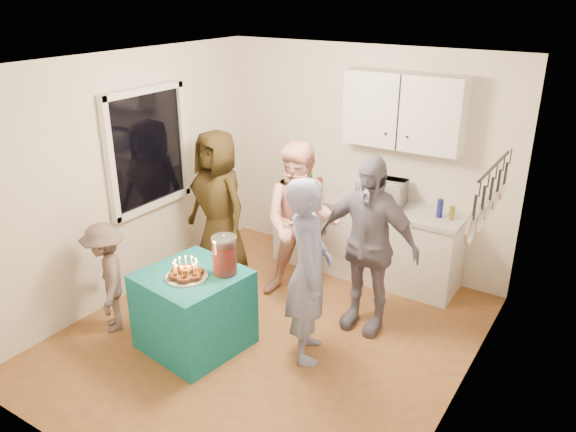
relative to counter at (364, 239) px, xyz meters
The scene contains 19 objects.
floor 1.76m from the counter, 96.71° to the right, with size 4.00×4.00×0.00m, color brown.
ceiling 2.76m from the counter, 96.71° to the right, with size 4.00×4.00×0.00m, color white.
back_wall 0.94m from the counter, 123.69° to the left, with size 3.60×3.60×0.00m, color silver.
left_wall 2.77m from the counter, 139.64° to the right, with size 4.00×4.00×0.00m, color silver.
right_wall 2.49m from the counter, 46.74° to the right, with size 4.00×4.00×0.00m, color silver.
window_night 2.66m from the counter, 144.60° to the right, with size 0.04×1.00×1.20m, color black.
counter is the anchor object (origin of this frame).
countertop 0.46m from the counter, 90.00° to the right, with size 2.24×0.62×0.05m, color beige.
upper_cabinet 1.56m from the counter, 26.57° to the left, with size 1.30×0.30×0.80m, color white.
pot_rack 2.16m from the counter, 33.34° to the right, with size 0.12×1.00×0.60m, color black.
microwave 0.65m from the counter, ahead, with size 0.52×0.35×0.29m, color white.
party_table 2.30m from the counter, 107.98° to the right, with size 0.85×0.85×0.76m, color #116E71.
donut_cake 2.40m from the counter, 107.11° to the right, with size 0.38×0.38×0.18m, color #381C0C, non-canonical shape.
punch_jar 2.12m from the counter, 102.77° to the right, with size 0.22×0.22×0.34m, color red.
man_birthday 1.80m from the counter, 81.46° to the right, with size 0.63×0.41×1.72m, color #7A85B2.
woman_back_left 1.75m from the counter, 148.05° to the right, with size 0.85×0.55×1.73m, color #4D3D16.
woman_back_center 1.03m from the counter, 111.51° to the right, with size 0.85×0.66×1.74m, color #D97B71.
woman_back_right 1.22m from the counter, 64.53° to the right, with size 1.05×0.44×1.78m, color black.
child_near_left 2.90m from the counter, 123.51° to the right, with size 0.73×0.42×1.12m, color #554644.
Camera 1 is at (2.66, -3.81, 3.18)m, focal length 35.00 mm.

